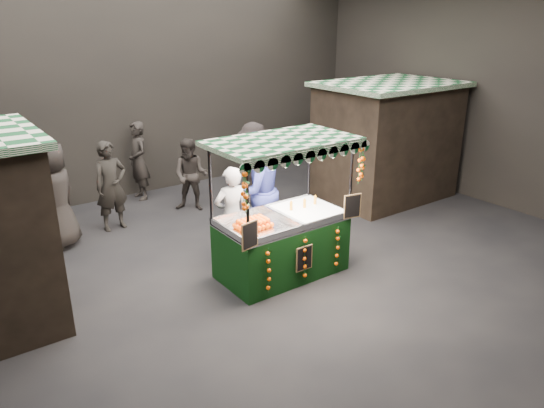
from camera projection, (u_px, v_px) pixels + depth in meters
ground at (264, 272)px, 8.27m from camera, size 12.00×12.00×0.00m
market_hall at (263, 58)px, 7.09m from camera, size 12.10×10.10×5.05m
neighbour_stall_right at (386, 140)px, 11.36m from camera, size 3.00×2.20×2.60m
juice_stall at (283, 235)px, 7.99m from camera, size 2.29×1.35×2.22m
vendor_grey at (232, 215)px, 8.38m from camera, size 0.66×0.48×1.67m
vendor_blue at (256, 191)px, 8.85m from camera, size 1.06×0.84×2.12m
shopper_0 at (111, 186)px, 9.69m from camera, size 0.67×0.47×1.75m
shopper_1 at (191, 175)px, 10.69m from camera, size 0.95×0.94×1.55m
shopper_2 at (23, 189)px, 9.63m from camera, size 1.06×0.81×1.68m
shopper_3 at (253, 164)px, 11.06m from camera, size 1.14×1.35×1.81m
shopper_4 at (55, 196)px, 8.89m from camera, size 1.12×1.06×1.93m
shopper_5 at (344, 150)px, 12.70m from camera, size 0.58×1.47×1.55m
shopper_6 at (139, 161)px, 11.34m from camera, size 0.42×0.65×1.77m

